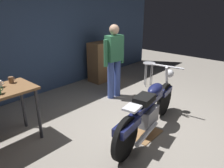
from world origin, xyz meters
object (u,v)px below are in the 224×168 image
Objects in this scene: motorcycle at (149,108)px; person_standing at (114,59)px; wooden_dresser at (103,61)px; shop_stool at (149,68)px; mug_brown_stoneware at (11,80)px.

person_standing reaches higher than motorcycle.
person_standing is 1.52× the size of wooden_dresser.
wooden_dresser reaches higher than motorcycle.
motorcycle is 1.98× the size of wooden_dresser.
mug_brown_stoneware is (-3.36, 0.41, 0.45)m from shop_stool.
mug_brown_stoneware is (-2.21, 0.21, 0.03)m from person_standing.
shop_stool is (1.89, 1.21, 0.05)m from motorcycle.
mug_brown_stoneware reaches higher than motorcycle.
motorcycle is 2.85m from wooden_dresser.
shop_stool is at bearing 23.80° from motorcycle.
motorcycle is at bearing -120.17° from wooden_dresser.
person_standing is 1.31m from wooden_dresser.
person_standing is 1.25m from shop_stool.
mug_brown_stoneware is at bearing 172.99° from shop_stool.
person_standing is 15.16× the size of mug_brown_stoneware.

